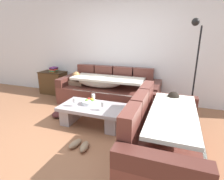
# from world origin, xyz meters

# --- Properties ---
(ground_plane) EXTENTS (14.00, 14.00, 0.00)m
(ground_plane) POSITION_xyz_m (0.00, 0.00, 0.00)
(ground_plane) COLOR #935F42
(back_wall) EXTENTS (9.00, 0.10, 2.70)m
(back_wall) POSITION_xyz_m (0.00, 2.15, 1.35)
(back_wall) COLOR white
(back_wall) RESTS_ON ground_plane
(couch_along_wall) EXTENTS (2.42, 0.92, 0.88)m
(couch_along_wall) POSITION_xyz_m (-0.19, 1.62, 0.33)
(couch_along_wall) COLOR brown
(couch_along_wall) RESTS_ON ground_plane
(couch_near_window) EXTENTS (0.92, 2.00, 0.88)m
(couch_near_window) POSITION_xyz_m (1.30, 0.02, 0.34)
(couch_near_window) COLOR brown
(couch_near_window) RESTS_ON ground_plane
(coffee_table) EXTENTS (1.20, 0.68, 0.38)m
(coffee_table) POSITION_xyz_m (-0.06, 0.49, 0.24)
(coffee_table) COLOR #A29AA0
(coffee_table) RESTS_ON ground_plane
(fruit_bowl) EXTENTS (0.28, 0.28, 0.10)m
(fruit_bowl) POSITION_xyz_m (-0.16, 0.57, 0.42)
(fruit_bowl) COLOR silver
(fruit_bowl) RESTS_ON coffee_table
(wine_glass_near_left) EXTENTS (0.07, 0.07, 0.17)m
(wine_glass_near_left) POSITION_xyz_m (-0.35, 0.36, 0.50)
(wine_glass_near_left) COLOR silver
(wine_glass_near_left) RESTS_ON coffee_table
(wine_glass_near_right) EXTENTS (0.07, 0.07, 0.17)m
(wine_glass_near_right) POSITION_xyz_m (0.22, 0.36, 0.50)
(wine_glass_near_right) COLOR silver
(wine_glass_near_right) RESTS_ON coffee_table
(wine_glass_far_back) EXTENTS (0.07, 0.07, 0.17)m
(wine_glass_far_back) POSITION_xyz_m (-0.12, 0.68, 0.50)
(wine_glass_far_back) COLOR silver
(wine_glass_far_back) RESTS_ON coffee_table
(side_cabinet) EXTENTS (0.72, 0.44, 0.64)m
(side_cabinet) POSITION_xyz_m (-1.95, 1.85, 0.32)
(side_cabinet) COLOR #49311A
(side_cabinet) RESTS_ON ground_plane
(book_stack_on_cabinet) EXTENTS (0.19, 0.23, 0.13)m
(book_stack_on_cabinet) POSITION_xyz_m (-1.91, 1.85, 0.71)
(book_stack_on_cabinet) COLOR #B76623
(book_stack_on_cabinet) RESTS_ON side_cabinet
(floor_lamp) EXTENTS (0.33, 0.31, 1.95)m
(floor_lamp) POSITION_xyz_m (1.67, 1.48, 1.12)
(floor_lamp) COLOR black
(floor_lamp) RESTS_ON ground_plane
(pair_of_shoes) EXTENTS (0.34, 0.31, 0.09)m
(pair_of_shoes) POSITION_xyz_m (0.09, -0.27, 0.04)
(pair_of_shoes) COLOR #8C7259
(pair_of_shoes) RESTS_ON ground_plane
(crumpled_garment) EXTENTS (0.47, 0.51, 0.12)m
(crumpled_garment) POSITION_xyz_m (-0.84, 0.59, 0.06)
(crumpled_garment) COLOR #4C2323
(crumpled_garment) RESTS_ON ground_plane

